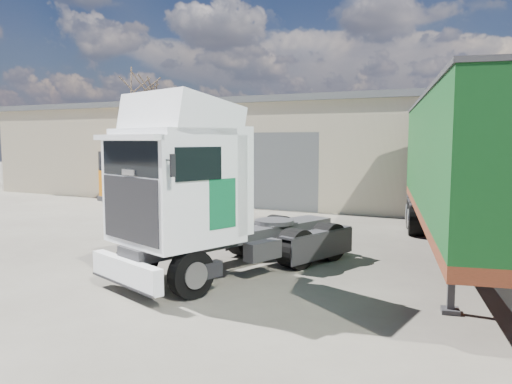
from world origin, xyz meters
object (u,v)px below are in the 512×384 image
at_px(bare_tree, 140,79).
at_px(panel_van, 184,186).
at_px(orange_skip, 125,187).
at_px(box_trailer, 473,162).
at_px(tractor_unit, 204,202).

xyz_separation_m(bare_tree, panel_van, (11.03, -10.39, -6.96)).
bearing_deg(orange_skip, bare_tree, 143.15).
bearing_deg(panel_van, box_trailer, -35.53).
distance_m(bare_tree, tractor_unit, 29.25).
distance_m(box_trailer, panel_van, 15.20).
height_order(tractor_unit, box_trailer, box_trailer).
xyz_separation_m(bare_tree, box_trailer, (24.63, -16.95, -5.25)).
relative_size(tractor_unit, box_trailer, 0.50).
relative_size(box_trailer, panel_van, 2.80).
bearing_deg(bare_tree, panel_van, -43.28).
bearing_deg(box_trailer, orange_skip, 148.07).
xyz_separation_m(panel_van, orange_skip, (-3.60, -0.26, -0.21)).
bearing_deg(panel_van, orange_skip, 174.35).
distance_m(panel_van, orange_skip, 3.62).
distance_m(tractor_unit, panel_van, 13.59).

